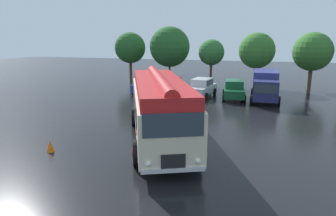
{
  "coord_description": "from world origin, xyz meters",
  "views": [
    {
      "loc": [
        4.74,
        -14.16,
        5.24
      ],
      "look_at": [
        -0.13,
        1.6,
        1.4
      ],
      "focal_mm": 32.0,
      "sensor_mm": 36.0,
      "label": 1
    }
  ],
  "objects_px": {
    "car_mid_right": "(202,87)",
    "car_mid_left": "(172,87)",
    "vintage_bus": "(159,105)",
    "car_near_left": "(147,84)",
    "car_far_right": "(234,89)",
    "box_van": "(265,85)",
    "traffic_cone": "(50,146)"
  },
  "relations": [
    {
      "from": "car_mid_right",
      "to": "traffic_cone",
      "type": "relative_size",
      "value": 7.99
    },
    {
      "from": "car_mid_left",
      "to": "car_far_right",
      "type": "height_order",
      "value": "same"
    },
    {
      "from": "box_van",
      "to": "car_far_right",
      "type": "bearing_deg",
      "value": -176.98
    },
    {
      "from": "vintage_bus",
      "to": "traffic_cone",
      "type": "distance_m",
      "value": 5.65
    },
    {
      "from": "car_mid_right",
      "to": "vintage_bus",
      "type": "bearing_deg",
      "value": -89.05
    },
    {
      "from": "traffic_cone",
      "to": "car_mid_left",
      "type": "bearing_deg",
      "value": 84.44
    },
    {
      "from": "car_near_left",
      "to": "car_mid_left",
      "type": "distance_m",
      "value": 2.86
    },
    {
      "from": "vintage_bus",
      "to": "car_far_right",
      "type": "relative_size",
      "value": 2.33
    },
    {
      "from": "car_mid_left",
      "to": "traffic_cone",
      "type": "height_order",
      "value": "car_mid_left"
    },
    {
      "from": "car_mid_left",
      "to": "vintage_bus",
      "type": "bearing_deg",
      "value": -76.46
    },
    {
      "from": "car_mid_left",
      "to": "car_mid_right",
      "type": "height_order",
      "value": "same"
    },
    {
      "from": "car_mid_right",
      "to": "box_van",
      "type": "distance_m",
      "value": 5.57
    },
    {
      "from": "vintage_bus",
      "to": "car_mid_right",
      "type": "xyz_separation_m",
      "value": [
        -0.21,
        12.65,
        -1.05
      ]
    },
    {
      "from": "car_near_left",
      "to": "box_van",
      "type": "height_order",
      "value": "box_van"
    },
    {
      "from": "car_near_left",
      "to": "traffic_cone",
      "type": "relative_size",
      "value": 7.66
    },
    {
      "from": "car_near_left",
      "to": "car_far_right",
      "type": "relative_size",
      "value": 0.96
    },
    {
      "from": "car_mid_left",
      "to": "box_van",
      "type": "distance_m",
      "value": 8.29
    },
    {
      "from": "car_far_right",
      "to": "vintage_bus",
      "type": "bearing_deg",
      "value": -102.36
    },
    {
      "from": "traffic_cone",
      "to": "vintage_bus",
      "type": "bearing_deg",
      "value": 35.31
    },
    {
      "from": "car_near_left",
      "to": "car_mid_left",
      "type": "height_order",
      "value": "same"
    },
    {
      "from": "car_far_right",
      "to": "box_van",
      "type": "relative_size",
      "value": 0.76
    },
    {
      "from": "car_near_left",
      "to": "car_far_right",
      "type": "distance_m",
      "value": 8.42
    },
    {
      "from": "car_mid_right",
      "to": "car_mid_left",
      "type": "bearing_deg",
      "value": -169.48
    },
    {
      "from": "car_near_left",
      "to": "car_mid_right",
      "type": "distance_m",
      "value": 5.47
    },
    {
      "from": "box_van",
      "to": "traffic_cone",
      "type": "bearing_deg",
      "value": -121.8
    },
    {
      "from": "vintage_bus",
      "to": "car_near_left",
      "type": "height_order",
      "value": "vintage_bus"
    },
    {
      "from": "vintage_bus",
      "to": "car_mid_left",
      "type": "distance_m",
      "value": 12.54
    },
    {
      "from": "box_van",
      "to": "traffic_cone",
      "type": "height_order",
      "value": "box_van"
    },
    {
      "from": "car_far_right",
      "to": "box_van",
      "type": "distance_m",
      "value": 2.66
    },
    {
      "from": "vintage_bus",
      "to": "box_van",
      "type": "height_order",
      "value": "vintage_bus"
    },
    {
      "from": "car_mid_right",
      "to": "car_far_right",
      "type": "height_order",
      "value": "same"
    },
    {
      "from": "car_near_left",
      "to": "car_far_right",
      "type": "height_order",
      "value": "same"
    }
  ]
}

